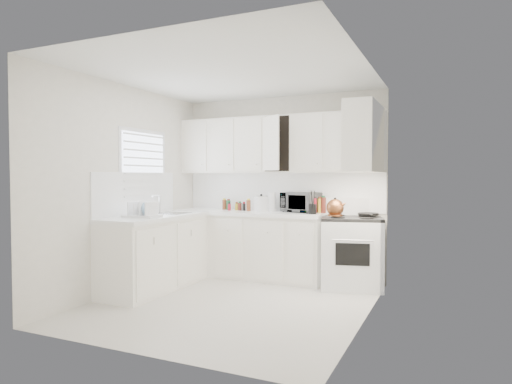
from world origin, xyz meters
The scene contains 35 objects.
floor centered at (0.00, 0.00, 0.00)m, with size 3.20×3.20×0.00m, color silver.
ceiling centered at (0.00, 0.00, 2.60)m, with size 3.20×3.20×0.00m, color white.
wall_back centered at (0.00, 1.60, 1.30)m, with size 3.00×3.00×0.00m, color white.
wall_front centered at (0.00, -1.60, 1.30)m, with size 3.00×3.00×0.00m, color white.
wall_left centered at (-1.50, 0.00, 1.30)m, with size 3.20×3.20×0.00m, color white.
wall_right centered at (1.50, 0.00, 1.30)m, with size 3.20×3.20×0.00m, color white.
window_blinds centered at (-1.48, 0.35, 1.55)m, with size 0.06×0.96×1.06m, color white, non-canonical shape.
lower_cabinets_back centered at (-0.39, 1.30, 0.45)m, with size 2.22×0.60×0.90m, color white, non-canonical shape.
lower_cabinets_left centered at (-1.20, 0.20, 0.45)m, with size 0.60×1.60×0.90m, color white, non-canonical shape.
countertop_back centered at (-0.39, 1.29, 0.93)m, with size 2.24×0.64×0.05m, color white.
countertop_left centered at (-1.19, 0.20, 0.93)m, with size 0.64×1.62×0.05m, color white.
backsplash_back centered at (0.00, 1.59, 1.23)m, with size 2.98×0.02×0.55m, color white.
backsplash_left centered at (-1.49, 0.20, 1.23)m, with size 0.02×1.60×0.55m, color white.
upper_cabinets_back centered at (0.00, 1.44, 1.50)m, with size 3.00×0.33×0.80m, color white, non-canonical shape.
upper_cabinets_right centered at (1.33, 0.82, 1.50)m, with size 0.33×0.90×0.80m, color white, non-canonical shape.
sink centered at (-1.19, 0.55, 1.07)m, with size 0.42×0.38×0.30m, color gray, non-canonical shape.
stove centered at (1.10, 1.27, 0.59)m, with size 0.77×0.63×1.18m, color white, non-canonical shape.
tea_kettle centered at (0.92, 1.11, 1.07)m, with size 0.27×0.23×0.25m, color brown, non-canonical shape.
frying_pan centered at (1.28, 1.43, 0.97)m, with size 0.27×0.45×0.04m, color black, non-canonical shape.
microwave centered at (0.35, 1.45, 1.12)m, with size 0.50×0.28×0.34m, color gray.
rice_cooker centered at (-0.24, 1.42, 1.07)m, with size 0.24×0.24×0.24m, color white, non-canonical shape.
paper_towel centered at (-0.08, 1.43, 1.08)m, with size 0.12×0.12×0.27m, color white.
utensil_crock centered at (0.60, 1.19, 1.11)m, with size 0.11×0.11×0.32m, color black, non-canonical shape.
dish_rack centered at (-1.17, -0.09, 1.06)m, with size 0.40×0.30×0.22m, color white, non-canonical shape.
spice_left_0 centered at (-0.85, 1.42, 1.02)m, with size 0.06×0.06×0.13m, color brown.
spice_left_1 centered at (-0.78, 1.33, 1.02)m, with size 0.06×0.06×0.13m, color #206235.
spice_left_2 centered at (-0.70, 1.42, 1.02)m, with size 0.06×0.06×0.13m, color #AD1729.
spice_left_3 centered at (-0.62, 1.33, 1.02)m, with size 0.06×0.06×0.13m, color yellow.
spice_left_4 centered at (-0.55, 1.42, 1.02)m, with size 0.06×0.06×0.13m, color maroon.
spice_left_5 centered at (-0.47, 1.33, 1.02)m, with size 0.06×0.06×0.13m, color black.
spice_left_6 centered at (-0.40, 1.42, 1.02)m, with size 0.06×0.06×0.13m, color brown.
spice_left_7 centered at (-0.32, 1.33, 1.02)m, with size 0.06×0.06×0.13m, color #206235.
sauce_right_0 centered at (0.58, 1.46, 1.05)m, with size 0.06×0.06×0.19m, color #AD1729.
sauce_right_1 centered at (0.64, 1.40, 1.05)m, with size 0.06×0.06×0.19m, color yellow.
sauce_right_2 centered at (0.69, 1.46, 1.05)m, with size 0.06×0.06×0.19m, color maroon.
Camera 1 is at (2.31, -4.47, 1.45)m, focal length 31.23 mm.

